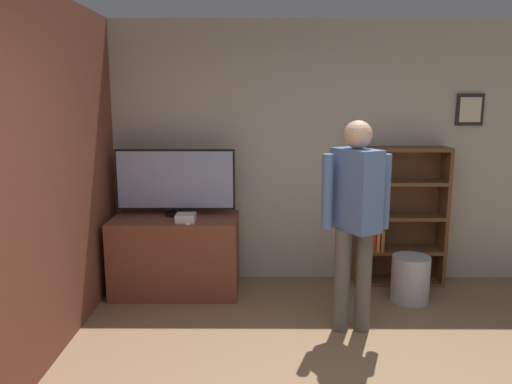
% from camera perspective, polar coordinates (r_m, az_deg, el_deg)
% --- Properties ---
extents(wall_back, '(6.02, 0.09, 2.70)m').
position_cam_1_polar(wall_back, '(5.25, 5.86, 4.44)').
color(wall_back, '#B2AD9E').
rests_on(wall_back, ground_plane).
extents(wall_side_brick, '(0.06, 4.22, 2.70)m').
position_cam_1_polar(wall_side_brick, '(4.19, -21.29, 2.14)').
color(wall_side_brick, brown).
rests_on(wall_side_brick, ground_plane).
extents(tv_ledge, '(1.23, 0.66, 0.76)m').
position_cam_1_polar(tv_ledge, '(5.08, -9.10, -7.05)').
color(tv_ledge, brown).
rests_on(tv_ledge, ground_plane).
extents(television, '(1.18, 0.22, 0.66)m').
position_cam_1_polar(television, '(4.99, -9.19, 1.23)').
color(television, black).
rests_on(television, tv_ledge).
extents(game_console, '(0.18, 0.18, 0.08)m').
position_cam_1_polar(game_console, '(4.77, -8.03, -2.95)').
color(game_console, silver).
rests_on(game_console, tv_ledge).
extents(remote_loose, '(0.06, 0.14, 0.02)m').
position_cam_1_polar(remote_loose, '(4.72, -7.83, -3.43)').
color(remote_loose, white).
rests_on(remote_loose, tv_ledge).
extents(bookshelf, '(0.91, 0.28, 1.43)m').
position_cam_1_polar(bookshelf, '(5.33, 15.24, -2.73)').
color(bookshelf, brown).
rests_on(bookshelf, ground_plane).
extents(person, '(0.55, 0.46, 1.75)m').
position_cam_1_polar(person, '(4.08, 11.27, -2.00)').
color(person, '#56514C').
rests_on(person, ground_plane).
extents(waste_bin, '(0.36, 0.36, 0.44)m').
position_cam_1_polar(waste_bin, '(5.05, 17.22, -9.45)').
color(waste_bin, '#B7B7BC').
rests_on(waste_bin, ground_plane).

